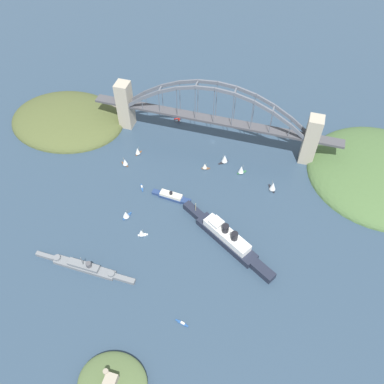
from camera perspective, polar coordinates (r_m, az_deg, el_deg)
ground_plane at (r=421.13m, az=3.00°, el=7.20°), size 1400.00×1400.00×0.00m
harbor_arch_bridge at (r=401.85m, az=3.17°, el=10.24°), size 250.91×14.58×69.93m
headland_west_shore at (r=429.35m, az=25.35°, el=2.32°), size 139.74×136.84×30.30m
headland_east_shore at (r=464.93m, az=-16.97°, el=9.67°), size 125.11×99.55×28.90m
ocean_liner at (r=337.08m, az=4.97°, el=-6.47°), size 90.22×58.91×20.21m
naval_cruiser at (r=336.35m, az=-14.95°, el=-10.25°), size 86.91×8.83×16.51m
harbor_ferry_steamer at (r=367.35m, az=-2.94°, el=-0.60°), size 37.41×9.29×7.97m
fort_island_mid_harbor at (r=295.96m, az=-11.24°, el=-25.11°), size 46.83×41.21×15.25m
seaplane_taxiing_near_bridge at (r=444.58m, az=-2.00°, el=10.33°), size 8.27×9.73×4.82m
small_boat_0 at (r=407.58m, az=-7.73°, el=5.80°), size 5.93×8.20×9.56m
small_boat_1 at (r=388.15m, az=7.02°, el=3.20°), size 8.76×8.07×11.07m
small_boat_2 at (r=396.57m, az=4.65°, el=4.75°), size 9.41×9.18×11.08m
small_boat_3 at (r=390.30m, az=1.85°, el=3.69°), size 8.08×5.53×8.01m
small_boat_4 at (r=398.50m, az=-9.50°, el=4.22°), size 8.61×6.73×9.45m
small_boat_5 at (r=378.20m, az=11.41°, el=0.82°), size 8.46×9.78×11.54m
small_boat_6 at (r=343.64m, az=-7.20°, el=-5.75°), size 8.34×6.17×8.75m
small_boat_7 at (r=307.83m, az=-1.41°, el=-18.12°), size 10.59×3.63×1.90m
small_boat_8 at (r=356.51m, az=-9.38°, el=-3.16°), size 7.16×9.91×9.20m
small_boat_9 at (r=378.76m, az=-7.13°, el=0.65°), size 5.37×8.26×2.06m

